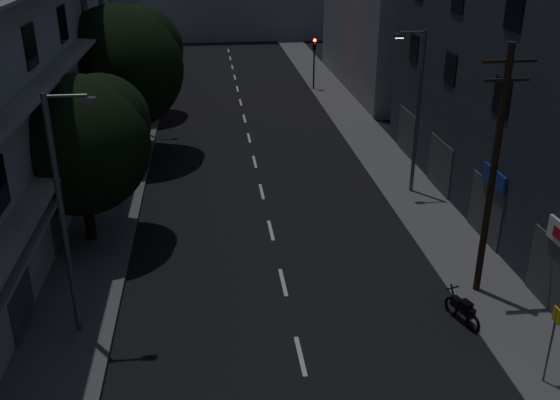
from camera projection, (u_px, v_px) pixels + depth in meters
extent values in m
plane|color=black|center=(254.00, 159.00, 36.54)|extent=(160.00, 160.00, 0.00)
cube|color=#565659|center=(123.00, 163.00, 35.70)|extent=(3.00, 90.00, 0.15)
cube|color=#565659|center=(379.00, 153.00, 37.32)|extent=(3.00, 90.00, 0.15)
cube|color=beige|center=(300.00, 356.00, 19.70)|extent=(0.15, 2.00, 0.01)
cube|color=beige|center=(283.00, 282.00, 23.80)|extent=(0.15, 2.00, 0.01)
cube|color=beige|center=(271.00, 230.00, 27.89)|extent=(0.15, 2.00, 0.01)
cube|color=beige|center=(262.00, 192.00, 31.99)|extent=(0.15, 2.00, 0.01)
cube|color=beige|center=(255.00, 162.00, 36.08)|extent=(0.15, 2.00, 0.01)
cube|color=beige|center=(249.00, 138.00, 40.18)|extent=(0.15, 2.00, 0.01)
cube|color=beige|center=(244.00, 118.00, 44.27)|extent=(0.15, 2.00, 0.01)
cube|color=beige|center=(241.00, 102.00, 48.37)|extent=(0.15, 2.00, 0.01)
cube|color=beige|center=(237.00, 89.00, 52.46)|extent=(0.15, 2.00, 0.01)
cube|color=beige|center=(235.00, 77.00, 56.56)|extent=(0.15, 2.00, 0.01)
cube|color=beige|center=(232.00, 67.00, 60.65)|extent=(0.15, 2.00, 0.01)
cube|color=beige|center=(230.00, 58.00, 64.75)|extent=(0.15, 2.00, 0.01)
cube|color=beige|center=(228.00, 51.00, 68.84)|extent=(0.15, 2.00, 0.01)
cube|color=black|center=(16.00, 278.00, 20.21)|extent=(0.06, 1.60, 1.60)
cube|color=black|center=(55.00, 204.00, 25.67)|extent=(0.06, 1.60, 1.60)
cube|color=black|center=(81.00, 155.00, 31.13)|extent=(0.06, 1.60, 1.60)
cube|color=black|center=(98.00, 121.00, 36.59)|extent=(0.06, 1.60, 1.60)
cube|color=black|center=(111.00, 96.00, 42.05)|extent=(0.06, 1.60, 1.60)
cube|color=black|center=(43.00, 129.00, 24.39)|extent=(0.06, 1.60, 1.60)
cube|color=black|center=(72.00, 92.00, 29.85)|extent=(0.06, 1.60, 1.60)
cube|color=black|center=(92.00, 67.00, 35.31)|extent=(0.06, 1.60, 1.60)
cube|color=black|center=(106.00, 48.00, 40.77)|extent=(0.06, 1.60, 1.60)
cube|color=black|center=(30.00, 46.00, 23.11)|extent=(0.06, 1.60, 1.60)
cube|color=black|center=(63.00, 24.00, 28.57)|extent=(0.06, 1.60, 1.60)
cube|color=black|center=(85.00, 8.00, 34.03)|extent=(0.06, 1.60, 1.60)
cube|color=gray|center=(74.00, 135.00, 27.65)|extent=(1.00, 32.40, 0.12)
cube|color=gray|center=(64.00, 62.00, 26.37)|extent=(1.00, 32.40, 0.12)
cube|color=gray|center=(75.00, 154.00, 28.00)|extent=(0.80, 32.40, 0.12)
cube|color=#424247|center=(20.00, 294.00, 20.45)|extent=(0.06, 2.40, 2.40)
cube|color=#424247|center=(58.00, 217.00, 25.91)|extent=(0.06, 2.40, 2.40)
cube|color=#424247|center=(82.00, 167.00, 31.37)|extent=(0.06, 2.40, 2.40)
cube|color=#424247|center=(100.00, 131.00, 36.83)|extent=(0.06, 2.40, 2.40)
cube|color=#424247|center=(113.00, 105.00, 42.29)|extent=(0.06, 2.40, 2.40)
cube|color=black|center=(502.00, 97.00, 24.52)|extent=(0.06, 1.40, 1.50)
cube|color=black|center=(451.00, 69.00, 29.52)|extent=(0.06, 1.40, 1.50)
cube|color=black|center=(414.00, 48.00, 34.53)|extent=(0.06, 1.40, 1.50)
cube|color=black|center=(514.00, 10.00, 23.20)|extent=(0.06, 1.40, 1.50)
cube|color=#424247|center=(552.00, 276.00, 21.48)|extent=(0.06, 3.00, 2.60)
cube|color=#424247|center=(485.00, 211.00, 26.48)|extent=(0.06, 3.00, 2.60)
cube|color=#424247|center=(440.00, 166.00, 31.49)|extent=(0.06, 3.00, 2.60)
cube|color=#424247|center=(407.00, 133.00, 36.49)|extent=(0.06, 3.00, 2.60)
cube|color=navy|center=(494.00, 178.00, 25.34)|extent=(0.12, 2.00, 0.70)
cube|color=slate|center=(383.00, 7.00, 50.70)|extent=(6.00, 20.00, 13.00)
cylinder|color=black|center=(86.00, 197.00, 26.09)|extent=(0.44, 0.44, 3.83)
sphere|color=black|center=(79.00, 145.00, 25.18)|extent=(5.74, 5.74, 5.74)
sphere|color=black|center=(102.00, 122.00, 25.63)|extent=(4.02, 4.02, 4.02)
sphere|color=black|center=(56.00, 140.00, 24.40)|extent=(3.73, 3.73, 3.73)
cylinder|color=black|center=(126.00, 116.00, 35.94)|extent=(0.44, 0.44, 4.63)
sphere|color=black|center=(121.00, 68.00, 34.83)|extent=(6.97, 6.97, 6.97)
sphere|color=black|center=(140.00, 49.00, 35.38)|extent=(4.88, 4.88, 4.88)
sphere|color=black|center=(102.00, 61.00, 33.89)|extent=(4.53, 4.53, 4.53)
cylinder|color=black|center=(133.00, 87.00, 43.96)|extent=(0.44, 0.44, 3.97)
sphere|color=black|center=(130.00, 53.00, 43.00)|extent=(5.93, 5.93, 5.93)
sphere|color=black|center=(143.00, 40.00, 43.48)|extent=(4.15, 4.15, 4.15)
sphere|color=black|center=(117.00, 48.00, 42.21)|extent=(3.86, 3.86, 3.86)
cylinder|color=black|center=(314.00, 69.00, 51.27)|extent=(0.12, 0.12, 3.20)
cube|color=black|center=(314.00, 44.00, 50.45)|extent=(0.28, 0.22, 0.90)
sphere|color=#FF0C05|center=(315.00, 40.00, 50.18)|extent=(0.22, 0.22, 0.22)
sphere|color=#3F330C|center=(315.00, 44.00, 50.30)|extent=(0.22, 0.22, 0.22)
sphere|color=black|center=(315.00, 48.00, 50.42)|extent=(0.22, 0.22, 0.22)
cylinder|color=black|center=(154.00, 77.00, 48.53)|extent=(0.12, 0.12, 3.20)
cube|color=black|center=(152.00, 51.00, 47.71)|extent=(0.28, 0.22, 0.90)
sphere|color=#FF0C05|center=(152.00, 47.00, 47.44)|extent=(0.22, 0.22, 0.22)
sphere|color=#3F330C|center=(152.00, 51.00, 47.56)|extent=(0.22, 0.22, 0.22)
sphere|color=black|center=(152.00, 55.00, 47.68)|extent=(0.22, 0.22, 0.22)
cylinder|color=#5A5C62|center=(63.00, 221.00, 19.15)|extent=(0.18, 0.18, 8.00)
cylinder|color=#5A5C62|center=(65.00, 96.00, 17.65)|extent=(1.20, 0.10, 0.10)
cube|color=#5A5C62|center=(88.00, 100.00, 17.78)|extent=(0.45, 0.25, 0.18)
cube|color=#4C4C4C|center=(88.00, 104.00, 17.82)|extent=(0.35, 0.18, 0.04)
cylinder|color=#505357|center=(418.00, 114.00, 30.15)|extent=(0.18, 0.18, 8.00)
cylinder|color=#505357|center=(413.00, 32.00, 28.52)|extent=(1.20, 0.10, 0.10)
cube|color=#505357|center=(400.00, 36.00, 28.52)|extent=(0.45, 0.25, 0.18)
cube|color=#FFD88C|center=(399.00, 38.00, 28.56)|extent=(0.35, 0.18, 0.04)
cylinder|color=#5A5B61|center=(133.00, 70.00, 39.51)|extent=(0.18, 0.18, 8.00)
cylinder|color=#5A5B61|center=(137.00, 6.00, 38.01)|extent=(1.20, 0.10, 0.10)
cube|color=#5A5B61|center=(147.00, 9.00, 38.13)|extent=(0.45, 0.25, 0.18)
cube|color=#4C4C4C|center=(147.00, 10.00, 38.17)|extent=(0.35, 0.18, 0.04)
cylinder|color=black|center=(493.00, 176.00, 21.28)|extent=(0.24, 0.24, 9.00)
cube|color=black|center=(510.00, 61.00, 19.72)|extent=(1.80, 0.10, 0.10)
cube|color=black|center=(507.00, 80.00, 19.96)|extent=(1.50, 0.10, 0.10)
cylinder|color=#595B60|center=(550.00, 346.00, 17.89)|extent=(0.06, 0.06, 2.50)
cube|color=yellow|center=(557.00, 315.00, 17.47)|extent=(0.05, 0.35, 0.45)
torus|color=black|center=(473.00, 324.00, 20.82)|extent=(0.30, 0.68, 0.67)
torus|color=black|center=(451.00, 306.00, 21.78)|extent=(0.30, 0.68, 0.67)
cube|color=black|center=(463.00, 307.00, 21.18)|extent=(0.53, 1.07, 0.33)
cube|color=black|center=(466.00, 303.00, 20.96)|extent=(0.40, 0.49, 0.10)
cylinder|color=black|center=(453.00, 296.00, 21.57)|extent=(0.18, 0.41, 0.80)
cube|color=black|center=(453.00, 288.00, 21.54)|extent=(0.51, 0.19, 0.04)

